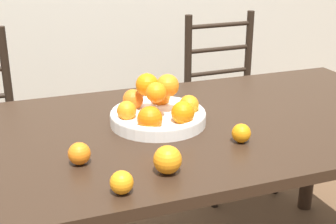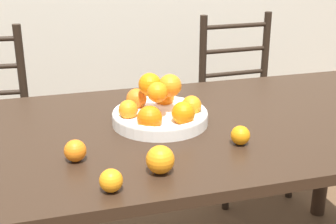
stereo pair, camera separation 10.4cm
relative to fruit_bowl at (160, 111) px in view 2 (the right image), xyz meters
The scene contains 7 objects.
dining_table 0.22m from the fruit_bowl, 11.80° to the right, with size 1.69×0.91×0.73m.
fruit_bowl is the anchor object (origin of this frame).
orange_loose_0 0.36m from the fruit_bowl, 104.93° to the right, with size 0.08×0.08×0.08m.
orange_loose_1 0.30m from the fruit_bowl, 50.50° to the right, with size 0.06×0.06×0.06m.
orange_loose_2 0.37m from the fruit_bowl, 145.53° to the right, with size 0.06×0.06×0.06m.
orange_loose_3 0.47m from the fruit_bowl, 120.15° to the right, with size 0.06×0.06×0.06m.
chair_right 1.04m from the fruit_bowl, 47.75° to the left, with size 0.43×0.41×0.95m.
Camera 2 is at (-0.55, -1.41, 1.34)m, focal length 50.00 mm.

